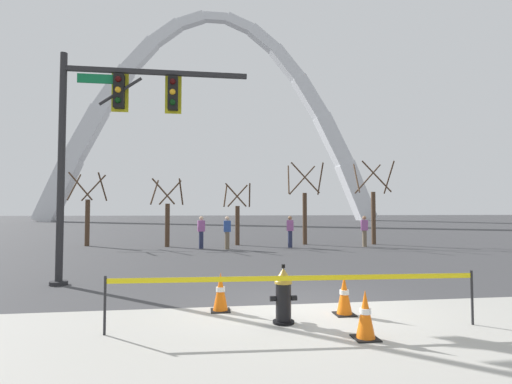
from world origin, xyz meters
name	(u,v)px	position (x,y,z in m)	size (l,w,h in m)	color
ground_plane	(298,304)	(0.00, 0.00, 0.00)	(240.00, 240.00, 0.00)	#3D3D3F
fire_hydrant	(283,295)	(-0.55, -1.25, 0.47)	(0.46, 0.48, 0.99)	black
caution_tape_barrier	(296,290)	(-0.42, -1.63, 0.63)	(5.95, 0.32, 0.90)	#232326
traffic_cone_by_hydrant	(221,292)	(-1.57, -0.34, 0.36)	(0.36, 0.36, 0.73)	black
traffic_cone_mid_sidewalk	(365,315)	(0.48, -2.20, 0.36)	(0.36, 0.36, 0.73)	black
traffic_cone_curb_edge	(344,295)	(0.65, -0.90, 0.36)	(0.36, 0.36, 0.73)	black
traffic_signal_gantry	(108,128)	(-4.39, 2.78, 4.07)	(5.02, 0.44, 6.00)	#232326
monument_arch	(215,125)	(0.00, 58.14, 16.33)	(57.20, 2.93, 36.59)	silver
tree_far_left	(87,213)	(-7.97, 13.74, 1.71)	(1.78, 1.79, 3.85)	#473323
tree_left_mid	(167,217)	(-3.74, 12.72, 1.55)	(1.63, 1.64, 3.50)	#473323
tree_center_left	(237,218)	(-0.07, 13.21, 1.48)	(1.55, 1.56, 3.33)	#473323
tree_center_right	(305,208)	(3.65, 13.08, 1.98)	(2.05, 2.06, 4.46)	#473323
tree_right_mid	(373,208)	(7.44, 12.65, 2.03)	(2.09, 2.11, 4.56)	#473323
pedestrian_walking_left	(290,231)	(2.46, 11.48, 0.82)	(0.38, 0.29, 1.59)	#232847
pedestrian_standing_center	(364,231)	(6.38, 11.40, 0.82)	(0.38, 0.27, 1.59)	brown
pedestrian_walking_right	(227,232)	(-0.75, 11.05, 0.82)	(0.34, 0.22, 1.59)	brown
pedestrian_near_trees	(201,232)	(-1.99, 11.53, 0.82)	(0.37, 0.26, 1.59)	#232847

